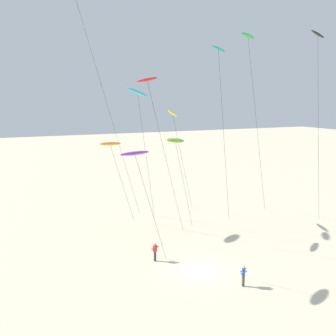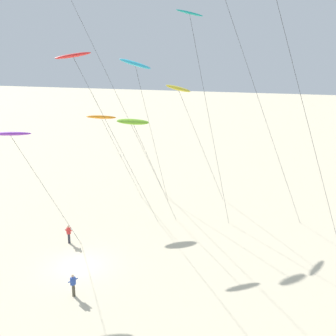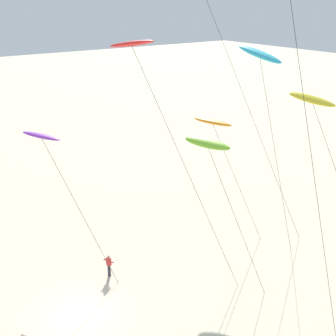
{
  "view_description": "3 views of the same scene",
  "coord_description": "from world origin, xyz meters",
  "px_view_note": "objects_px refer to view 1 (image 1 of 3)",
  "views": [
    {
      "loc": [
        -16.36,
        -29.04,
        14.48
      ],
      "look_at": [
        -0.14,
        6.11,
        7.85
      ],
      "focal_mm": 44.64,
      "sensor_mm": 36.0,
      "label": 1
    },
    {
      "loc": [
        14.8,
        -28.08,
        16.93
      ],
      "look_at": [
        5.23,
        7.82,
        6.27
      ],
      "focal_mm": 46.6,
      "sensor_mm": 36.0,
      "label": 2
    },
    {
      "loc": [
        21.9,
        -8.86,
        18.74
      ],
      "look_at": [
        0.89,
        6.16,
        8.76
      ],
      "focal_mm": 48.05,
      "sensor_mm": 36.0,
      "label": 3
    }
  ],
  "objects_px": {
    "kite_yellow": "(173,114)",
    "kite_green": "(248,40)",
    "kite_purple": "(135,154)",
    "kite_teal": "(219,53)",
    "kite_orange": "(110,144)",
    "kite_black": "(318,38)",
    "kite_cyan": "(138,93)",
    "kite_flyer_middle": "(155,251)",
    "kite_flyer_nearest": "(243,275)",
    "kite_red": "(148,81)",
    "kite_lime": "(175,141)"
  },
  "relations": [
    {
      "from": "kite_black",
      "to": "kite_yellow",
      "type": "relative_size",
      "value": 1.57
    },
    {
      "from": "kite_flyer_nearest",
      "to": "kite_flyer_middle",
      "type": "bearing_deg",
      "value": 119.29
    },
    {
      "from": "kite_purple",
      "to": "kite_orange",
      "type": "xyz_separation_m",
      "value": [
        1.97,
        12.9,
        -0.66
      ]
    },
    {
      "from": "kite_green",
      "to": "kite_flyer_middle",
      "type": "height_order",
      "value": "kite_green"
    },
    {
      "from": "kite_cyan",
      "to": "kite_black",
      "type": "xyz_separation_m",
      "value": [
        13.71,
        -12.2,
        5.05
      ]
    },
    {
      "from": "kite_orange",
      "to": "kite_flyer_nearest",
      "type": "xyz_separation_m",
      "value": [
        5.06,
        -17.54,
        -8.63
      ]
    },
    {
      "from": "kite_cyan",
      "to": "kite_lime",
      "type": "height_order",
      "value": "kite_cyan"
    },
    {
      "from": "kite_cyan",
      "to": "kite_purple",
      "type": "distance_m",
      "value": 15.61
    },
    {
      "from": "kite_yellow",
      "to": "kite_flyer_middle",
      "type": "xyz_separation_m",
      "value": [
        -7.09,
        -11.29,
        -11.61
      ]
    },
    {
      "from": "kite_black",
      "to": "kite_lime",
      "type": "distance_m",
      "value": 16.7
    },
    {
      "from": "kite_cyan",
      "to": "kite_teal",
      "type": "xyz_separation_m",
      "value": [
        6.81,
        -5.59,
        4.01
      ]
    },
    {
      "from": "kite_green",
      "to": "kite_orange",
      "type": "xyz_separation_m",
      "value": [
        -13.27,
        5.63,
        -10.74
      ]
    },
    {
      "from": "kite_cyan",
      "to": "kite_flyer_nearest",
      "type": "distance_m",
      "value": 23.22
    },
    {
      "from": "kite_lime",
      "to": "kite_red",
      "type": "bearing_deg",
      "value": -145.92
    },
    {
      "from": "kite_green",
      "to": "kite_red",
      "type": "relative_size",
      "value": 1.28
    },
    {
      "from": "kite_black",
      "to": "kite_lime",
      "type": "relative_size",
      "value": 1.95
    },
    {
      "from": "kite_green",
      "to": "kite_red",
      "type": "distance_m",
      "value": 13.05
    },
    {
      "from": "kite_red",
      "to": "kite_teal",
      "type": "xyz_separation_m",
      "value": [
        9.16,
        3.12,
        3.04
      ]
    },
    {
      "from": "kite_cyan",
      "to": "kite_flyer_middle",
      "type": "relative_size",
      "value": 9.39
    },
    {
      "from": "kite_black",
      "to": "kite_flyer_middle",
      "type": "xyz_separation_m",
      "value": [
        -16.38,
        1.24,
        -19.05
      ]
    },
    {
      "from": "kite_purple",
      "to": "kite_yellow",
      "type": "bearing_deg",
      "value": 55.04
    },
    {
      "from": "kite_red",
      "to": "kite_yellow",
      "type": "height_order",
      "value": "kite_red"
    },
    {
      "from": "kite_yellow",
      "to": "kite_green",
      "type": "bearing_deg",
      "value": -52.32
    },
    {
      "from": "kite_black",
      "to": "kite_flyer_nearest",
      "type": "relative_size",
      "value": 12.42
    },
    {
      "from": "kite_teal",
      "to": "kite_yellow",
      "type": "bearing_deg",
      "value": 111.93
    },
    {
      "from": "kite_green",
      "to": "kite_cyan",
      "type": "bearing_deg",
      "value": 146.06
    },
    {
      "from": "kite_red",
      "to": "kite_flyer_middle",
      "type": "height_order",
      "value": "kite_red"
    },
    {
      "from": "kite_green",
      "to": "kite_flyer_nearest",
      "type": "xyz_separation_m",
      "value": [
        -8.21,
        -11.9,
        -19.37
      ]
    },
    {
      "from": "kite_purple",
      "to": "kite_teal",
      "type": "xyz_separation_m",
      "value": [
        12.3,
        8.24,
        8.72
      ]
    },
    {
      "from": "kite_black",
      "to": "kite_orange",
      "type": "xyz_separation_m",
      "value": [
        -17.22,
        11.26,
        -10.42
      ]
    },
    {
      "from": "kite_green",
      "to": "kite_red",
      "type": "bearing_deg",
      "value": -169.92
    },
    {
      "from": "kite_orange",
      "to": "kite_teal",
      "type": "relative_size",
      "value": 0.5
    },
    {
      "from": "kite_purple",
      "to": "kite_flyer_nearest",
      "type": "distance_m",
      "value": 12.53
    },
    {
      "from": "kite_black",
      "to": "kite_flyer_middle",
      "type": "height_order",
      "value": "kite_black"
    },
    {
      "from": "kite_black",
      "to": "kite_purple",
      "type": "height_order",
      "value": "kite_black"
    },
    {
      "from": "kite_black",
      "to": "kite_flyer_nearest",
      "type": "height_order",
      "value": "kite_black"
    },
    {
      "from": "kite_flyer_middle",
      "to": "kite_purple",
      "type": "bearing_deg",
      "value": -134.35
    },
    {
      "from": "kite_flyer_nearest",
      "to": "kite_flyer_middle",
      "type": "distance_m",
      "value": 8.61
    },
    {
      "from": "kite_yellow",
      "to": "kite_flyer_middle",
      "type": "height_order",
      "value": "kite_yellow"
    },
    {
      "from": "kite_lime",
      "to": "kite_flyer_nearest",
      "type": "xyz_separation_m",
      "value": [
        -0.2,
        -12.52,
        -9.22
      ]
    },
    {
      "from": "kite_cyan",
      "to": "kite_flyer_middle",
      "type": "xyz_separation_m",
      "value": [
        -2.67,
        -10.96,
        -14.0
      ]
    },
    {
      "from": "kite_cyan",
      "to": "kite_lime",
      "type": "relative_size",
      "value": 1.48
    },
    {
      "from": "kite_orange",
      "to": "kite_black",
      "type": "bearing_deg",
      "value": -33.18
    },
    {
      "from": "kite_teal",
      "to": "kite_purple",
      "type": "bearing_deg",
      "value": -146.16
    },
    {
      "from": "kite_orange",
      "to": "kite_purple",
      "type": "bearing_deg",
      "value": -98.69
    },
    {
      "from": "kite_lime",
      "to": "kite_purple",
      "type": "bearing_deg",
      "value": -132.5
    },
    {
      "from": "kite_orange",
      "to": "kite_teal",
      "type": "xyz_separation_m",
      "value": [
        10.32,
        -4.66,
        9.38
      ]
    },
    {
      "from": "kite_orange",
      "to": "kite_flyer_nearest",
      "type": "bearing_deg",
      "value": -73.92
    },
    {
      "from": "kite_purple",
      "to": "kite_yellow",
      "type": "xyz_separation_m",
      "value": [
        9.91,
        14.17,
        2.32
      ]
    },
    {
      "from": "kite_orange",
      "to": "kite_flyer_nearest",
      "type": "distance_m",
      "value": 20.19
    }
  ]
}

